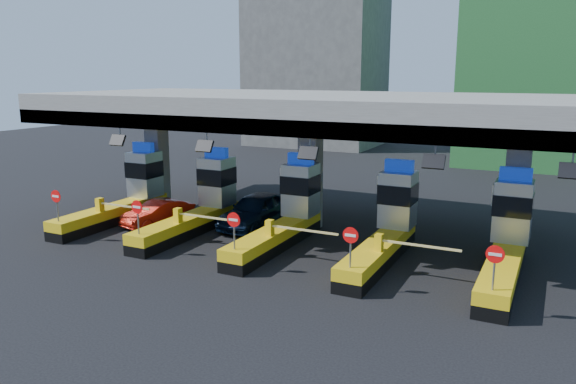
% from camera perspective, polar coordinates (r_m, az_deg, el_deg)
% --- Properties ---
extents(ground, '(120.00, 120.00, 0.00)m').
position_cam_1_polar(ground, '(27.27, -0.33, -5.17)').
color(ground, black).
rests_on(ground, ground).
extents(toll_canopy, '(28.00, 12.09, 7.00)m').
position_cam_1_polar(toll_canopy, '(28.72, 2.24, 8.16)').
color(toll_canopy, slate).
rests_on(toll_canopy, ground).
extents(toll_lane_far_left, '(4.43, 8.00, 4.16)m').
position_cam_1_polar(toll_lane_far_left, '(32.69, -15.99, -0.21)').
color(toll_lane_far_left, black).
rests_on(toll_lane_far_left, ground).
extents(toll_lane_left, '(4.43, 8.00, 4.16)m').
position_cam_1_polar(toll_lane_left, '(29.62, -8.77, -1.12)').
color(toll_lane_left, black).
rests_on(toll_lane_left, ground).
extents(toll_lane_center, '(4.43, 8.00, 4.16)m').
position_cam_1_polar(toll_lane_center, '(27.13, -0.07, -2.19)').
color(toll_lane_center, black).
rests_on(toll_lane_center, ground).
extents(toll_lane_right, '(4.43, 8.00, 4.16)m').
position_cam_1_polar(toll_lane_right, '(25.39, 10.12, -3.38)').
color(toll_lane_right, black).
rests_on(toll_lane_right, ground).
extents(toll_lane_far_right, '(4.43, 8.00, 4.16)m').
position_cam_1_polar(toll_lane_far_right, '(24.56, 21.42, -4.57)').
color(toll_lane_far_right, black).
rests_on(toll_lane_far_right, ground).
extents(bg_building_concrete, '(14.00, 10.00, 18.00)m').
position_cam_1_polar(bg_building_concrete, '(64.62, 2.89, 12.82)').
color(bg_building_concrete, '#4C4C49').
rests_on(bg_building_concrete, ground).
extents(van, '(2.38, 5.39, 1.80)m').
position_cam_1_polar(van, '(29.94, -3.25, -1.83)').
color(van, black).
rests_on(van, ground).
extents(red_car, '(2.47, 4.28, 1.33)m').
position_cam_1_polar(red_car, '(31.03, -13.04, -2.08)').
color(red_car, '#A8180C').
rests_on(red_car, ground).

